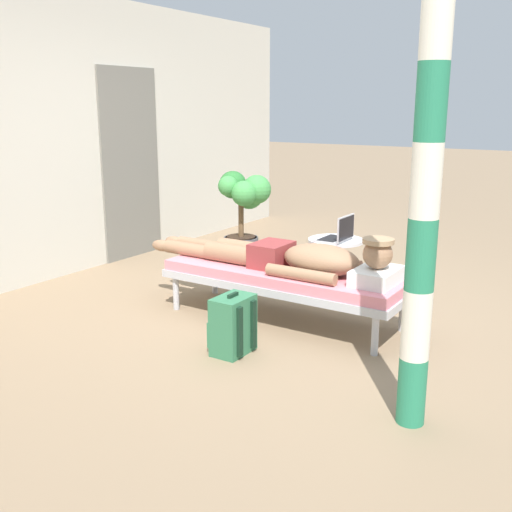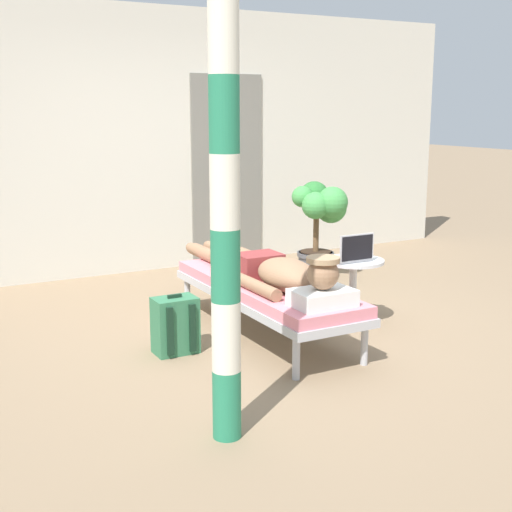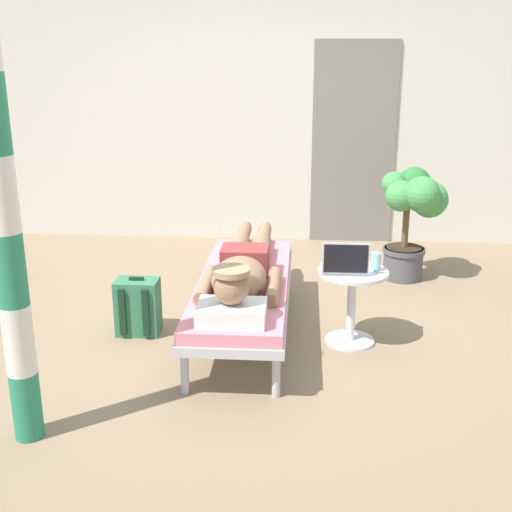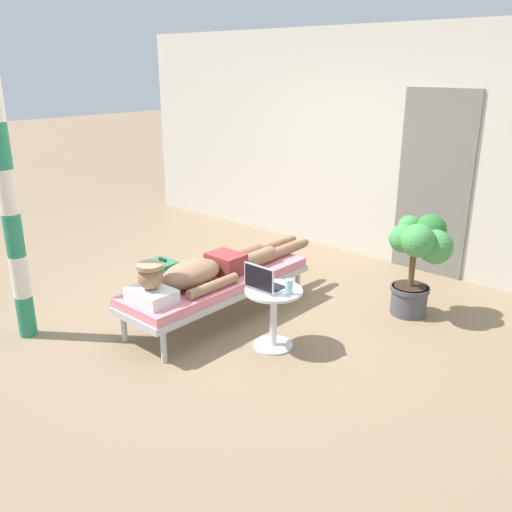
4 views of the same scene
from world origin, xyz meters
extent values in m
plane|color=#8C7256|center=(0.00, 0.00, 0.00)|extent=(40.00, 40.00, 0.00)
cube|color=beige|center=(-0.03, 2.51, 1.35)|extent=(7.60, 0.20, 2.70)
cube|color=slate|center=(0.87, 2.40, 1.02)|extent=(0.84, 0.03, 2.04)
cylinder|color=#B7B7BC|center=(-0.30, 0.81, 0.14)|extent=(0.05, 0.05, 0.28)
cylinder|color=#B7B7BC|center=(0.24, 0.81, 0.14)|extent=(0.05, 0.05, 0.28)
cylinder|color=#B7B7BC|center=(-0.30, -0.93, 0.14)|extent=(0.05, 0.05, 0.28)
cylinder|color=#B7B7BC|center=(0.24, -0.93, 0.14)|extent=(0.05, 0.05, 0.28)
cube|color=#B7B7BC|center=(-0.03, -0.06, 0.31)|extent=(0.64, 1.94, 0.06)
cube|color=pink|center=(-0.03, -0.06, 0.38)|extent=(0.61, 1.90, 0.08)
cube|color=white|center=(-0.03, -0.82, 0.47)|extent=(0.40, 0.28, 0.11)
sphere|color=#997051|center=(-0.03, -0.82, 0.64)|extent=(0.21, 0.21, 0.21)
cylinder|color=tan|center=(-0.03, -0.82, 0.73)|extent=(0.22, 0.22, 0.03)
ellipsoid|color=#997051|center=(-0.03, -0.38, 0.54)|extent=(0.35, 0.60, 0.23)
cylinder|color=#997051|center=(-0.25, -0.33, 0.46)|extent=(0.09, 0.55, 0.09)
cylinder|color=#997051|center=(0.19, -0.33, 0.46)|extent=(0.09, 0.55, 0.09)
cube|color=maroon|center=(-0.03, 0.05, 0.52)|extent=(0.33, 0.26, 0.19)
cylinder|color=#997051|center=(-0.11, 0.39, 0.49)|extent=(0.15, 0.42, 0.15)
cylinder|color=#997051|center=(-0.11, 0.82, 0.47)|extent=(0.11, 0.44, 0.11)
ellipsoid|color=#997051|center=(-0.11, 1.11, 0.47)|extent=(0.09, 0.20, 0.10)
cylinder|color=#997051|center=(0.06, 0.39, 0.49)|extent=(0.15, 0.42, 0.15)
cylinder|color=#997051|center=(0.06, 0.82, 0.47)|extent=(0.11, 0.44, 0.11)
ellipsoid|color=#997051|center=(0.06, 1.11, 0.47)|extent=(0.09, 0.20, 0.10)
cylinder|color=silver|center=(0.72, -0.14, 0.01)|extent=(0.34, 0.34, 0.02)
cylinder|color=silver|center=(0.72, -0.14, 0.26)|extent=(0.06, 0.06, 0.48)
cylinder|color=silver|center=(0.72, -0.14, 0.51)|extent=(0.48, 0.48, 0.02)
cube|color=silver|center=(0.66, -0.14, 0.53)|extent=(0.31, 0.22, 0.02)
cube|color=black|center=(0.66, -0.13, 0.54)|extent=(0.27, 0.15, 0.00)
cube|color=silver|center=(0.66, -0.26, 0.64)|extent=(0.31, 0.01, 0.21)
cube|color=black|center=(0.66, -0.26, 0.64)|extent=(0.29, 0.00, 0.19)
cylinder|color=#99D8E5|center=(0.87, -0.13, 0.59)|extent=(0.06, 0.06, 0.12)
cube|color=#33724C|center=(-0.78, -0.10, 0.20)|extent=(0.30, 0.20, 0.40)
cube|color=#33724C|center=(-0.78, 0.02, 0.13)|extent=(0.23, 0.04, 0.18)
cube|color=black|center=(-0.86, -0.21, 0.20)|extent=(0.04, 0.02, 0.34)
cube|color=black|center=(-0.70, -0.21, 0.20)|extent=(0.04, 0.02, 0.34)
cube|color=black|center=(-0.78, -0.10, 0.41)|extent=(0.10, 0.02, 0.02)
cylinder|color=#4C4C51|center=(1.27, 1.22, 0.14)|extent=(0.34, 0.34, 0.28)
cylinder|color=#4C4C51|center=(1.27, 1.22, 0.26)|extent=(0.37, 0.37, 0.04)
cylinder|color=#332319|center=(1.27, 1.22, 0.29)|extent=(0.31, 0.31, 0.01)
cylinder|color=brown|center=(1.27, 1.22, 0.48)|extent=(0.06, 0.06, 0.39)
sphere|color=#429347|center=(1.46, 1.25, 0.71)|extent=(0.32, 0.32, 0.32)
sphere|color=#2D7233|center=(1.34, 1.38, 0.82)|extent=(0.30, 0.30, 0.30)
sphere|color=#429347|center=(1.16, 1.31, 0.83)|extent=(0.21, 0.21, 0.21)
sphere|color=#429347|center=(1.20, 1.14, 0.76)|extent=(0.26, 0.26, 0.26)
sphere|color=#429347|center=(1.36, 1.09, 0.79)|extent=(0.30, 0.30, 0.30)
cylinder|color=#267F59|center=(-1.03, -1.43, 0.18)|extent=(0.15, 0.15, 0.37)
cylinder|color=silver|center=(-1.03, -1.43, 0.55)|extent=(0.15, 0.15, 0.37)
cylinder|color=#267F59|center=(-1.03, -1.43, 0.92)|extent=(0.15, 0.15, 0.37)
cylinder|color=silver|center=(-1.03, -1.43, 1.29)|extent=(0.15, 0.15, 0.37)
cylinder|color=#267F59|center=(-1.03, -1.43, 1.66)|extent=(0.15, 0.15, 0.37)
camera|label=1|loc=(-3.94, -2.32, 1.65)|focal=42.41mm
camera|label=2|loc=(-2.54, -4.50, 1.70)|focal=49.31mm
camera|label=3|loc=(0.37, -4.32, 1.94)|focal=45.73mm
camera|label=4|loc=(3.38, -3.32, 2.27)|focal=38.40mm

